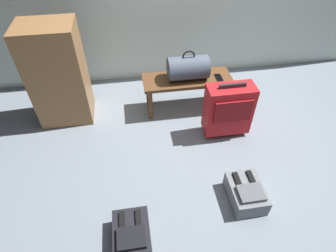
{
  "coord_description": "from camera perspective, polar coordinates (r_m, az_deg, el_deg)",
  "views": [
    {
      "loc": [
        -0.79,
        -1.79,
        2.17
      ],
      "look_at": [
        -0.47,
        0.23,
        0.25
      ],
      "focal_mm": 29.81,
      "sensor_mm": 36.0,
      "label": 1
    }
  ],
  "objects": [
    {
      "name": "cell_phone",
      "position": [
        3.22,
        10.33,
        9.75
      ],
      "size": [
        0.07,
        0.14,
        0.01
      ],
      "color": "black",
      "rests_on": "bench"
    },
    {
      "name": "backpack_dark",
      "position": [
        2.31,
        -7.39,
        -21.35
      ],
      "size": [
        0.28,
        0.38,
        0.21
      ],
      "color": "black",
      "rests_on": "ground"
    },
    {
      "name": "bench",
      "position": [
        3.21,
        3.92,
        8.77
      ],
      "size": [
        1.0,
        0.36,
        0.42
      ],
      "color": "brown",
      "rests_on": "ground"
    },
    {
      "name": "suitcase_upright_red",
      "position": [
        2.95,
        12.23,
        3.39
      ],
      "size": [
        0.48,
        0.25,
        0.64
      ],
      "color": "red",
      "rests_on": "ground"
    },
    {
      "name": "duffel_bag_slate",
      "position": [
        3.11,
        4.12,
        11.77
      ],
      "size": [
        0.44,
        0.26,
        0.34
      ],
      "color": "#475160",
      "rests_on": "bench"
    },
    {
      "name": "backpack_grey",
      "position": [
        2.57,
        15.66,
        -13.06
      ],
      "size": [
        0.28,
        0.38,
        0.21
      ],
      "color": "slate",
      "rests_on": "ground"
    },
    {
      "name": "ground_plane",
      "position": [
        2.92,
        9.89,
        -5.65
      ],
      "size": [
        6.6,
        6.6,
        0.0
      ],
      "primitive_type": "plane",
      "color": "slate"
    },
    {
      "name": "side_cabinet",
      "position": [
        3.2,
        -21.57,
        9.66
      ],
      "size": [
        0.56,
        0.44,
        1.1
      ],
      "color": "olive",
      "rests_on": "ground"
    }
  ]
}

